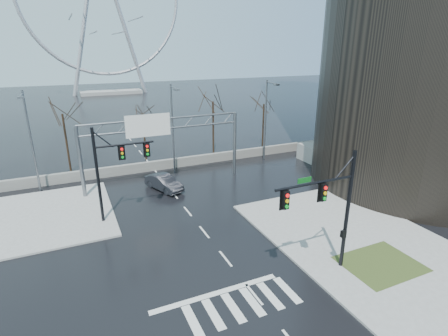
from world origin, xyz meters
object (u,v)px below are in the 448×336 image
signal_mast_near (332,204)px  signal_mast_far (112,165)px  car (164,183)px  sign_gantry (160,137)px  ferris_wheel (102,1)px

signal_mast_near → signal_mast_far: (-11.01, 13.00, -0.04)m
car → sign_gantry: bearing=60.2°
signal_mast_far → car: signal_mast_far is taller
signal_mast_near → sign_gantry: signal_mast_near is taller
signal_mast_far → sign_gantry: (5.49, 6.00, 0.35)m
car → signal_mast_far: bearing=-159.5°
ferris_wheel → sign_gantry: bearing=-93.8°
signal_mast_near → car: (-5.70, 17.76, -4.11)m
sign_gantry → ferris_wheel: size_ratio=0.32×
signal_mast_far → car: (5.31, 4.77, -4.07)m
sign_gantry → car: sign_gantry is taller
signal_mast_near → signal_mast_far: size_ratio=1.00×
sign_gantry → car: bearing=-98.4°
sign_gantry → ferris_wheel: bearing=86.2°
signal_mast_far → sign_gantry: signal_mast_far is taller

